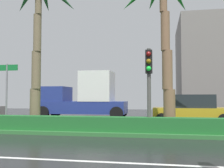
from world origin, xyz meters
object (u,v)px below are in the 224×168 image
at_px(traffic_signal_median_right, 149,74).
at_px(street_name_sign, 7,86).
at_px(box_truck_lead, 85,97).
at_px(car_in_traffic_second, 191,110).
at_px(palm_tree_centre_left, 39,0).

bearing_deg(traffic_signal_median_right, street_name_sign, 175.98).
height_order(traffic_signal_median_right, box_truck_lead, traffic_signal_median_right).
relative_size(traffic_signal_median_right, car_in_traffic_second, 0.80).
distance_m(palm_tree_centre_left, street_name_sign, 4.51).
xyz_separation_m(traffic_signal_median_right, car_in_traffic_second, (2.21, 5.10, -1.69)).
bearing_deg(box_truck_lead, traffic_signal_median_right, 121.96).
bearing_deg(traffic_signal_median_right, car_in_traffic_second, 66.60).
height_order(traffic_signal_median_right, car_in_traffic_second, traffic_signal_median_right).
height_order(palm_tree_centre_left, box_truck_lead, palm_tree_centre_left).
height_order(palm_tree_centre_left, traffic_signal_median_right, palm_tree_centre_left).
height_order(palm_tree_centre_left, street_name_sign, palm_tree_centre_left).
xyz_separation_m(traffic_signal_median_right, street_name_sign, (-6.70, 0.47, -0.43)).
bearing_deg(car_in_traffic_second, palm_tree_centre_left, 28.32).
xyz_separation_m(palm_tree_centre_left, box_truck_lead, (0.24, 7.27, -4.82)).
xyz_separation_m(street_name_sign, box_truck_lead, (1.54, 7.80, -0.53)).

